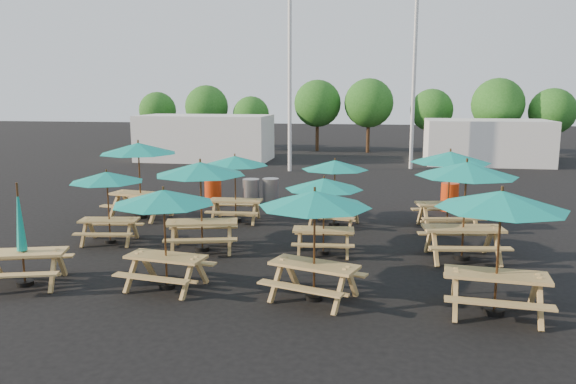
% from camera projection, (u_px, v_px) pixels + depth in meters
% --- Properties ---
extents(ground, '(120.00, 120.00, 0.00)m').
position_uv_depth(ground, '(280.00, 238.00, 16.44)').
color(ground, black).
rests_on(ground, ground).
extents(picnic_unit_0, '(2.18, 2.02, 2.30)m').
position_uv_depth(picnic_unit_0, '(22.00, 244.00, 12.23)').
color(picnic_unit_0, tan).
rests_on(picnic_unit_0, ground).
extents(picnic_unit_1, '(2.33, 2.33, 2.05)m').
position_uv_depth(picnic_unit_1, '(107.00, 180.00, 15.58)').
color(picnic_unit_1, tan).
rests_on(picnic_unit_1, ground).
extents(picnic_unit_2, '(2.97, 2.97, 2.57)m').
position_uv_depth(picnic_unit_2, '(138.00, 152.00, 18.63)').
color(picnic_unit_2, tan).
rests_on(picnic_unit_2, ground).
extents(picnic_unit_3, '(2.50, 2.50, 2.20)m').
position_uv_depth(picnic_unit_3, '(164.00, 202.00, 11.88)').
color(picnic_unit_3, tan).
rests_on(picnic_unit_3, ground).
extents(picnic_unit_4, '(2.94, 2.94, 2.42)m').
position_uv_depth(picnic_unit_4, '(200.00, 173.00, 14.75)').
color(picnic_unit_4, tan).
rests_on(picnic_unit_4, ground).
extents(picnic_unit_5, '(2.29, 2.29, 2.19)m').
position_uv_depth(picnic_unit_5, '(235.00, 164.00, 18.18)').
color(picnic_unit_5, tan).
rests_on(picnic_unit_5, ground).
extents(picnic_unit_6, '(2.89, 2.89, 2.29)m').
position_uv_depth(picnic_unit_6, '(315.00, 204.00, 11.20)').
color(picnic_unit_6, tan).
rests_on(picnic_unit_6, ground).
extents(picnic_unit_7, '(2.18, 2.18, 2.04)m').
position_uv_depth(picnic_unit_7, '(324.00, 187.00, 14.49)').
color(picnic_unit_7, tan).
rests_on(picnic_unit_7, ground).
extents(picnic_unit_8, '(2.48, 2.48, 2.12)m').
position_uv_depth(picnic_unit_8, '(335.00, 168.00, 17.67)').
color(picnic_unit_8, tan).
rests_on(picnic_unit_8, ground).
extents(picnic_unit_9, '(2.65, 2.65, 2.43)m').
position_uv_depth(picnic_unit_9, '(501.00, 206.00, 10.42)').
color(picnic_unit_9, tan).
rests_on(picnic_unit_9, ground).
extents(picnic_unit_10, '(2.84, 2.84, 2.52)m').
position_uv_depth(picnic_unit_10, '(466.00, 174.00, 13.93)').
color(picnic_unit_10, tan).
rests_on(picnic_unit_10, ground).
extents(picnic_unit_11, '(2.84, 2.84, 2.45)m').
position_uv_depth(picnic_unit_11, '(450.00, 161.00, 17.15)').
color(picnic_unit_11, tan).
rests_on(picnic_unit_11, ground).
extents(waste_bin_0, '(0.62, 0.62, 1.00)m').
position_uv_depth(waste_bin_0, '(213.00, 192.00, 21.08)').
color(waste_bin_0, red).
rests_on(waste_bin_0, ground).
extents(waste_bin_1, '(0.62, 0.62, 1.00)m').
position_uv_depth(waste_bin_1, '(251.00, 192.00, 21.07)').
color(waste_bin_1, gray).
rests_on(waste_bin_1, ground).
extents(waste_bin_2, '(0.62, 0.62, 1.00)m').
position_uv_depth(waste_bin_2, '(271.00, 192.00, 21.18)').
color(waste_bin_2, gray).
rests_on(waste_bin_2, ground).
extents(waste_bin_3, '(0.62, 0.62, 1.00)m').
position_uv_depth(waste_bin_3, '(450.00, 197.00, 20.12)').
color(waste_bin_3, red).
rests_on(waste_bin_3, ground).
extents(mast_0, '(0.20, 0.20, 12.00)m').
position_uv_depth(mast_0, '(290.00, 57.00, 29.30)').
color(mast_0, silver).
rests_on(mast_0, ground).
extents(mast_1, '(0.20, 0.20, 12.00)m').
position_uv_depth(mast_1, '(415.00, 58.00, 30.19)').
color(mast_1, silver).
rests_on(mast_1, ground).
extents(event_tent_0, '(8.00, 4.00, 2.80)m').
position_uv_depth(event_tent_0, '(205.00, 138.00, 34.97)').
color(event_tent_0, silver).
rests_on(event_tent_0, ground).
extents(event_tent_1, '(7.00, 4.00, 2.60)m').
position_uv_depth(event_tent_1, '(487.00, 142.00, 33.19)').
color(event_tent_1, silver).
rests_on(event_tent_1, ground).
extents(tree_0, '(2.80, 2.80, 4.24)m').
position_uv_depth(tree_0, '(158.00, 110.00, 42.74)').
color(tree_0, '#382314').
rests_on(tree_0, ground).
extents(tree_1, '(3.11, 3.11, 4.72)m').
position_uv_depth(tree_1, '(207.00, 107.00, 40.67)').
color(tree_1, '#382314').
rests_on(tree_1, ground).
extents(tree_2, '(2.59, 2.59, 3.93)m').
position_uv_depth(tree_2, '(251.00, 115.00, 39.98)').
color(tree_2, '#382314').
rests_on(tree_2, ground).
extents(tree_3, '(3.36, 3.36, 5.09)m').
position_uv_depth(tree_3, '(317.00, 103.00, 40.12)').
color(tree_3, '#382314').
rests_on(tree_3, ground).
extents(tree_4, '(3.41, 3.41, 5.17)m').
position_uv_depth(tree_4, '(369.00, 103.00, 39.07)').
color(tree_4, '#382314').
rests_on(tree_4, ground).
extents(tree_5, '(2.94, 2.94, 4.45)m').
position_uv_depth(tree_5, '(432.00, 110.00, 38.86)').
color(tree_5, '#382314').
rests_on(tree_5, ground).
extents(tree_6, '(3.38, 3.38, 5.13)m').
position_uv_depth(tree_6, '(498.00, 104.00, 36.40)').
color(tree_6, '#382314').
rests_on(tree_6, ground).
extents(tree_7, '(2.95, 2.95, 4.48)m').
position_uv_depth(tree_7, '(552.00, 111.00, 35.95)').
color(tree_7, '#382314').
rests_on(tree_7, ground).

